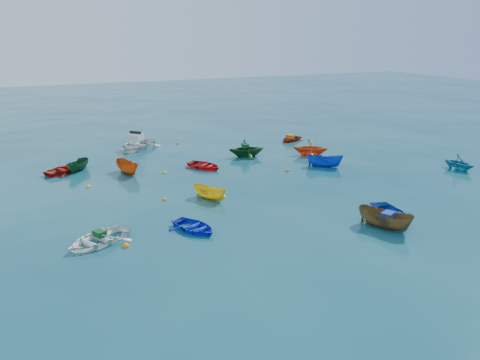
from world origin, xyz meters
name	(u,v)px	position (x,y,z in m)	size (l,w,h in m)	color
ground	(275,209)	(0.00, 0.00, 0.00)	(160.00, 160.00, 0.00)	#0A3D49
dinghy_blue_sw	(194,230)	(-5.41, -0.96, 0.00)	(2.02, 2.82, 0.58)	#1022CF
dinghy_white_near	(99,243)	(-10.30, -0.51, 0.00)	(2.42, 3.38, 0.70)	white
sampan_brown_mid	(384,228)	(4.04, -4.93, 0.00)	(1.17, 3.10, 1.20)	brown
dinghy_blue_se	(389,220)	(5.12, -4.13, 0.00)	(2.63, 3.68, 0.76)	#0E44B4
sampan_yellow_mid	(210,199)	(-2.86, 3.30, 0.00)	(0.96, 2.54, 0.98)	gold
dinghy_cyan_se	(458,169)	(16.99, 1.65, 0.00)	(2.11, 2.45, 1.29)	teal
dinghy_red_nw	(66,172)	(-10.66, 13.42, 0.00)	(2.30, 3.22, 0.67)	red
sampan_orange_n	(128,173)	(-6.43, 11.16, 0.00)	(1.09, 2.90, 1.12)	#B84E11
dinghy_green_n	(246,157)	(3.80, 12.01, 0.00)	(2.57, 2.98, 1.57)	#0F4215
dinghy_red_ne	(291,141)	(10.33, 15.71, 0.00)	(1.89, 2.64, 0.55)	#A4240D
sampan_blue_far	(324,167)	(8.04, 6.60, 0.00)	(1.06, 2.81, 1.09)	#0E3CB9
dinghy_red_far	(204,168)	(-0.73, 10.16, 0.00)	(2.15, 3.01, 0.62)	red
dinghy_orange_far	(310,155)	(8.99, 10.10, 0.00)	(2.52, 2.92, 1.54)	#E44C15
sampan_green_far	(79,171)	(-9.73, 13.44, 0.00)	(0.94, 2.49, 0.96)	#0F421D
motorboat_white	(137,149)	(-4.14, 18.62, 0.00)	(3.30, 4.62, 1.56)	silver
tarp_green_a	(100,233)	(-10.21, -0.46, 0.49)	(0.59, 0.45, 0.29)	#124B1D
tarp_blue_a	(388,215)	(4.11, -5.07, 0.77)	(0.72, 0.55, 0.35)	navy
tarp_green_b	(245,146)	(3.70, 12.03, 0.96)	(0.72, 0.55, 0.35)	#134D21
tarp_orange_b	(290,136)	(10.23, 15.66, 0.46)	(0.76, 0.57, 0.37)	orange
buoy_or_a	(126,247)	(-9.14, -1.47, 0.00)	(0.38, 0.38, 0.38)	orange
buoy_ye_a	(223,198)	(-2.02, 3.18, 0.00)	(0.39, 0.39, 0.39)	yellow
buoy_or_b	(401,217)	(5.99, -4.11, 0.00)	(0.38, 0.38, 0.38)	#E14E0C
buoy_ye_b	(89,187)	(-9.57, 8.99, 0.00)	(0.33, 0.33, 0.33)	yellow
buoy_or_c	(165,200)	(-5.57, 4.26, 0.00)	(0.29, 0.29, 0.29)	orange
buoy_ye_c	(165,173)	(-3.92, 10.07, 0.00)	(0.34, 0.34, 0.34)	gold
buoy_or_d	(287,171)	(4.73, 6.68, 0.00)	(0.35, 0.35, 0.35)	#DA610B
buoy_ye_d	(76,163)	(-9.72, 15.85, 0.00)	(0.34, 0.34, 0.34)	yellow
buoy_or_e	(178,144)	(-0.12, 18.97, 0.00)	(0.30, 0.30, 0.30)	orange
buoy_ye_e	(312,144)	(11.53, 13.80, 0.00)	(0.33, 0.33, 0.33)	gold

